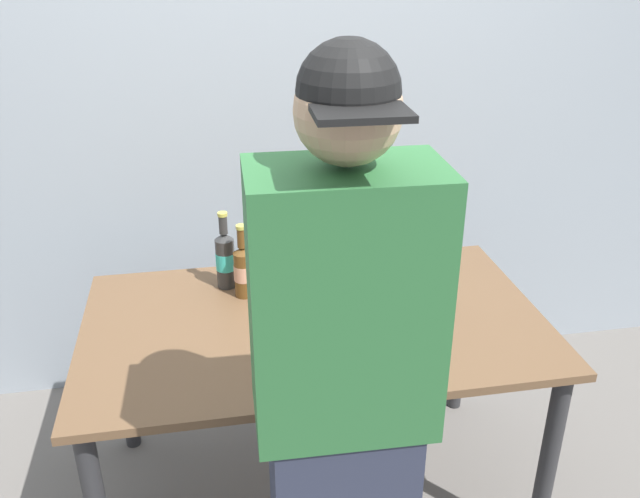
{
  "coord_description": "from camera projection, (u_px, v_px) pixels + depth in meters",
  "views": [
    {
      "loc": [
        -0.31,
        -1.81,
        1.87
      ],
      "look_at": [
        0.02,
        0.0,
        0.99
      ],
      "focal_mm": 37.45,
      "sensor_mm": 36.0,
      "label": 1
    }
  ],
  "objects": [
    {
      "name": "ground_plane",
      "position": [
        315.0,
        489.0,
        2.47
      ],
      "size": [
        8.0,
        8.0,
        0.0
      ],
      "primitive_type": "plane",
      "color": "slate",
      "rests_on": "ground"
    },
    {
      "name": "beer_bottle_dark",
      "position": [
        243.0,
        269.0,
        2.25
      ],
      "size": [
        0.06,
        0.06,
        0.26
      ],
      "color": "brown",
      "rests_on": "desk"
    },
    {
      "name": "beer_bottle_green",
      "position": [
        225.0,
        258.0,
        2.3
      ],
      "size": [
        0.07,
        0.07,
        0.28
      ],
      "color": "#333333",
      "rests_on": "desk"
    },
    {
      "name": "back_wall",
      "position": [
        278.0,
        88.0,
        2.66
      ],
      "size": [
        6.0,
        0.1,
        2.6
      ],
      "primitive_type": "cube",
      "color": "#99A3AD",
      "rests_on": "ground"
    },
    {
      "name": "laptop",
      "position": [
        371.0,
        294.0,
        2.19
      ],
      "size": [
        0.41,
        0.42,
        0.22
      ],
      "color": "#383D4C",
      "rests_on": "desk"
    },
    {
      "name": "person_figure",
      "position": [
        342.0,
        423.0,
        1.5
      ],
      "size": [
        0.39,
        0.29,
        1.71
      ],
      "color": "#2D3347",
      "rests_on": "ground"
    },
    {
      "name": "desk",
      "position": [
        315.0,
        343.0,
        2.19
      ],
      "size": [
        1.47,
        0.87,
        0.74
      ],
      "color": "brown",
      "rests_on": "ground"
    }
  ]
}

